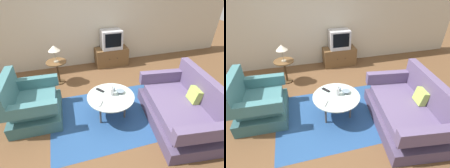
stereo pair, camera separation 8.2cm
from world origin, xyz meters
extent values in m
plane|color=brown|center=(0.00, 0.00, 0.00)|extent=(16.00, 16.00, 0.00)
cube|color=#BCB29E|center=(0.00, 2.35, 1.35)|extent=(9.00, 0.12, 2.70)
cube|color=navy|center=(0.09, -0.04, 0.00)|extent=(2.24, 1.64, 0.00)
cube|color=#325C60|center=(-1.23, 0.31, 0.12)|extent=(0.90, 1.00, 0.24)
cube|color=#3D7075|center=(-1.23, 0.31, 0.33)|extent=(0.75, 0.71, 0.18)
cube|color=#3D7075|center=(-1.60, 0.32, 0.66)|extent=(0.17, 0.98, 0.48)
cube|color=#3D7075|center=(-1.25, -0.10, 0.52)|extent=(0.88, 0.17, 0.21)
cube|color=#3D7075|center=(-1.22, 0.73, 0.52)|extent=(0.88, 0.17, 0.21)
cube|color=#4B3E5C|center=(1.18, -0.54, 0.12)|extent=(1.18, 1.75, 0.24)
cube|color=#5B4C70|center=(1.18, -0.54, 0.33)|extent=(1.00, 1.45, 0.18)
cube|color=#5B4C70|center=(1.59, -0.59, 0.66)|extent=(0.36, 1.64, 0.47)
cube|color=#5B4C70|center=(1.28, 0.20, 0.54)|extent=(0.98, 0.27, 0.23)
cube|color=#5B4C70|center=(1.08, -1.28, 0.54)|extent=(0.98, 0.27, 0.23)
cube|color=#A3C651|center=(1.47, -0.52, 0.54)|extent=(0.19, 0.27, 0.26)
cylinder|color=#B2C6C1|center=(0.09, -0.04, 0.46)|extent=(0.85, 0.85, 0.02)
cylinder|color=#4C4742|center=(0.11, 0.22, 0.22)|extent=(0.04, 0.04, 0.45)
cylinder|color=#4C4742|center=(-0.14, -0.17, 0.22)|extent=(0.04, 0.04, 0.45)
cylinder|color=#4C4742|center=(0.33, -0.16, 0.22)|extent=(0.04, 0.04, 0.45)
cylinder|color=brown|center=(-0.79, 1.45, 0.56)|extent=(0.46, 0.46, 0.02)
cylinder|color=#47311C|center=(-0.79, 1.45, 0.27)|extent=(0.05, 0.05, 0.55)
cylinder|color=#47311C|center=(-0.79, 1.45, 0.01)|extent=(0.25, 0.25, 0.02)
cube|color=brown|center=(0.71, 2.03, 0.25)|extent=(0.92, 0.43, 0.50)
sphere|color=black|center=(0.60, 1.81, 0.28)|extent=(0.02, 0.02, 0.02)
sphere|color=black|center=(0.82, 1.81, 0.28)|extent=(0.02, 0.02, 0.02)
cube|color=#B7B7BC|center=(0.71, 2.05, 0.75)|extent=(0.55, 0.40, 0.50)
cube|color=black|center=(0.71, 1.84, 0.78)|extent=(0.44, 0.01, 0.36)
cylinder|color=#9E937A|center=(-0.79, 1.43, 0.58)|extent=(0.11, 0.11, 0.02)
cylinder|color=#9E937A|center=(-0.79, 1.43, 0.72)|extent=(0.02, 0.02, 0.25)
cone|color=beige|center=(-0.79, 1.43, 0.91)|extent=(0.26, 0.26, 0.12)
cylinder|color=white|center=(0.12, -0.01, 0.54)|extent=(0.09, 0.09, 0.15)
cone|color=white|center=(0.12, -0.01, 0.65)|extent=(0.08, 0.08, 0.07)
cylinder|color=#335184|center=(0.14, 0.11, 0.51)|extent=(0.08, 0.08, 0.08)
torus|color=#335184|center=(0.19, 0.11, 0.51)|extent=(0.06, 0.01, 0.06)
cone|color=slate|center=(0.29, 0.01, 0.49)|extent=(0.15, 0.15, 0.04)
cube|color=black|center=(-0.05, 0.18, 0.48)|extent=(0.14, 0.17, 0.02)
cube|color=#B2B2B7|center=(-0.14, -0.20, 0.48)|extent=(0.12, 0.16, 0.02)
camera|label=1|loc=(-0.60, -2.44, 2.37)|focal=28.16mm
camera|label=2|loc=(-0.52, -2.46, 2.37)|focal=28.16mm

